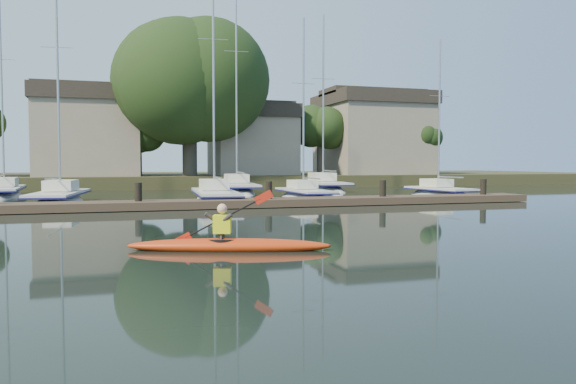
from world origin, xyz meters
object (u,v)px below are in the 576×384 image
object	(u,v)px
sailboat_1	(60,207)
sailboat_3	(304,202)
sailboat_6	(237,195)
sailboat_4	(440,199)
dock	(206,204)
kayak	(228,243)
sailboat_5	(4,199)
sailboat_2	(215,205)
sailboat_7	(324,194)

from	to	relation	value
sailboat_1	sailboat_3	size ratio (longest dim) A/B	1.19
sailboat_1	sailboat_6	size ratio (longest dim) A/B	0.81
sailboat_4	sailboat_3	bearing A→B (deg)	172.77
dock	sailboat_1	bearing A→B (deg)	142.54
kayak	dock	bearing A→B (deg)	100.91
sailboat_6	dock	bearing A→B (deg)	-102.73
sailboat_3	sailboat_5	world-z (taller)	sailboat_5
kayak	sailboat_3	xyz separation A→B (m)	(7.96, 17.53, -0.36)
dock	sailboat_5	xyz separation A→B (m)	(-10.50, 12.40, -0.38)
sailboat_2	sailboat_6	distance (m)	9.76
sailboat_3	sailboat_2	bearing A→B (deg)	-169.92
kayak	sailboat_7	size ratio (longest dim) A/B	0.34
sailboat_4	sailboat_5	distance (m)	26.86
sailboat_5	dock	bearing A→B (deg)	-53.25
kayak	sailboat_1	size ratio (longest dim) A/B	0.35
sailboat_1	sailboat_2	size ratio (longest dim) A/B	0.93
sailboat_2	sailboat_5	distance (m)	14.39
sailboat_2	sailboat_3	xyz separation A→B (m)	(5.41, 1.05, 0.01)
sailboat_1	sailboat_7	distance (m)	19.41
sailboat_3	sailboat_7	bearing A→B (deg)	61.35
sailboat_6	sailboat_3	bearing A→B (deg)	-69.49
sailboat_5	sailboat_1	bearing A→B (deg)	-65.93
sailboat_1	sailboat_5	bearing A→B (deg)	124.28
sailboat_6	sailboat_2	bearing A→B (deg)	-103.74
sailboat_4	sailboat_7	size ratio (longest dim) A/B	0.75
sailboat_2	sailboat_6	size ratio (longest dim) A/B	0.87
sailboat_3	sailboat_4	size ratio (longest dim) A/B	1.07
sailboat_4	sailboat_2	bearing A→B (deg)	178.27
sailboat_4	sailboat_6	world-z (taller)	sailboat_6
sailboat_3	sailboat_5	xyz separation A→B (m)	(-16.99, 7.48, -0.01)
sailboat_1	sailboat_4	size ratio (longest dim) A/B	1.27
dock	sailboat_7	world-z (taller)	sailboat_7
kayak	sailboat_2	xyz separation A→B (m)	(2.55, 16.48, -0.37)
dock	sailboat_7	size ratio (longest dim) A/B	2.36
sailboat_5	sailboat_6	size ratio (longest dim) A/B	0.85
kayak	sailboat_1	xyz separation A→B (m)	(-5.24, 17.75, -0.38)
sailboat_5	sailboat_7	distance (m)	21.42
sailboat_1	dock	bearing A→B (deg)	-30.75
sailboat_1	sailboat_7	xyz separation A→B (m)	(17.61, 8.17, -0.03)
sailboat_7	kayak	bearing A→B (deg)	-110.27
sailboat_1	sailboat_5	distance (m)	8.19
sailboat_6	sailboat_5	bearing A→B (deg)	-171.90
kayak	sailboat_3	size ratio (longest dim) A/B	0.42
kayak	sailboat_6	bearing A→B (deg)	94.91
sailboat_1	sailboat_2	bearing A→B (deg)	-2.55
sailboat_5	sailboat_7	xyz separation A→B (m)	(21.40, 0.91, -0.03)
sailboat_5	sailboat_6	bearing A→B (deg)	-0.83
sailboat_2	sailboat_4	bearing A→B (deg)	6.24
kayak	sailboat_7	xyz separation A→B (m)	(12.36, 25.92, -0.40)
dock	sailboat_4	xyz separation A→B (m)	(15.16, 4.44, -0.38)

